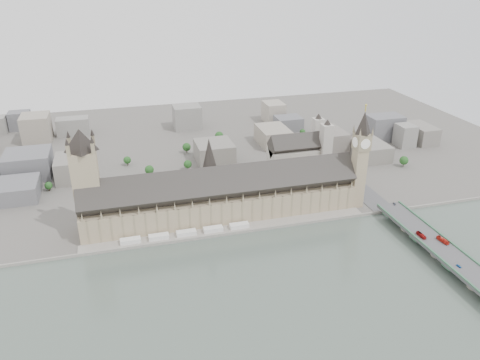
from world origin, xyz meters
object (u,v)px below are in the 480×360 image
object	(u,v)px
westminster_bridge	(433,246)
car_blue	(459,266)
westminster_abbey	(300,155)
car_approach	(394,204)
red_bus_north	(421,235)
elizabeth_tower	(361,153)
red_bus_south	(443,240)
palace_of_westminster	(222,197)
victoria_tower	(86,177)

from	to	relation	value
westminster_bridge	car_blue	bearing A→B (deg)	-98.00
car_blue	westminster_abbey	bearing A→B (deg)	91.29
westminster_abbey	car_approach	world-z (taller)	westminster_abbey
westminster_bridge	car_approach	distance (m)	69.63
red_bus_north	car_blue	size ratio (longest dim) A/B	2.57
elizabeth_tower	car_approach	distance (m)	61.08
red_bus_north	red_bus_south	xyz separation A→B (m)	(12.70, -12.26, 0.15)
elizabeth_tower	red_bus_north	xyz separation A→B (m)	(17.26, -86.11, -46.28)
westminster_abbey	car_blue	size ratio (longest dim) A/B	15.62
red_bus_south	palace_of_westminster	bearing A→B (deg)	138.96
westminster_bridge	car_approach	size ratio (longest dim) A/B	68.85
westminster_abbey	car_blue	bearing A→B (deg)	-78.25
red_bus_north	red_bus_south	bearing A→B (deg)	-45.64
palace_of_westminster	red_bus_south	size ratio (longest dim) A/B	21.57
victoria_tower	car_approach	distance (m)	295.30
westminster_abbey	red_bus_south	size ratio (longest dim) A/B	5.54
westminster_bridge	westminster_abbey	distance (m)	190.56
westminster_abbey	car_approach	distance (m)	127.00
red_bus_north	car_approach	world-z (taller)	red_bus_north
westminster_bridge	victoria_tower	bearing A→B (deg)	158.22
westminster_abbey	car_blue	world-z (taller)	westminster_abbey
westminster_bridge	car_blue	xyz separation A→B (m)	(-5.29, -37.67, 5.87)
westminster_abbey	victoria_tower	bearing A→B (deg)	-163.50
westminster_bridge	red_bus_south	bearing A→B (deg)	-25.72
red_bus_south	car_blue	bearing A→B (deg)	-115.72
red_bus_south	car_blue	size ratio (longest dim) A/B	2.82
palace_of_westminster	elizabeth_tower	bearing A→B (deg)	-4.85
elizabeth_tower	red_bus_south	distance (m)	112.70
victoria_tower	westminster_abbey	world-z (taller)	victoria_tower
palace_of_westminster	victoria_tower	bearing A→B (deg)	177.04
elizabeth_tower	car_blue	distance (m)	142.49
elizabeth_tower	westminster_abbey	xyz separation A→B (m)	(-27.08, 87.00, -33.01)
elizabeth_tower	palace_of_westminster	bearing A→B (deg)	175.15
palace_of_westminster	victoria_tower	xyz separation A→B (m)	(-122.00, 6.30, 32.50)
westminster_abbey	palace_of_westminster	bearing A→B (deg)	-145.83
westminster_bridge	red_bus_south	size ratio (longest dim) A/B	26.46
westminster_bridge	red_bus_north	world-z (taller)	red_bus_north
palace_of_westminster	elizabeth_tower	xyz separation A→B (m)	(138.00, -11.70, 35.38)
elizabeth_tower	westminster_abbey	size ratio (longest dim) A/B	1.58
westminster_abbey	elizabeth_tower	bearing A→B (deg)	-72.71
palace_of_westminster	elizabeth_tower	distance (m)	142.94
red_bus_north	car_blue	distance (m)	47.09
red_bus_north	red_bus_south	world-z (taller)	red_bus_south
elizabeth_tower	car_blue	world-z (taller)	elizabeth_tower
westminster_bridge	red_bus_north	xyz separation A→B (m)	(-6.74, 9.39, 6.68)
westminster_bridge	red_bus_south	distance (m)	9.51
palace_of_westminster	victoria_tower	size ratio (longest dim) A/B	2.65
elizabeth_tower	red_bus_south	bearing A→B (deg)	-73.06
victoria_tower	car_approach	bearing A→B (deg)	-8.72
victoria_tower	car_blue	distance (m)	320.13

